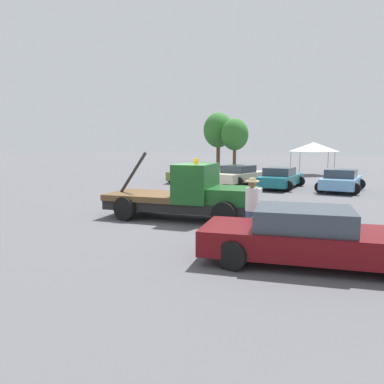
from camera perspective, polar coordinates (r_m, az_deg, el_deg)
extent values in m
plane|color=#545459|center=(14.21, -1.75, -4.07)|extent=(160.00, 160.00, 0.00)
cube|color=black|center=(14.11, -1.76, -1.98)|extent=(5.88, 2.95, 0.35)
cube|color=#19511E|center=(13.48, 6.31, -0.52)|extent=(1.89, 2.05, 0.55)
cube|color=silver|center=(13.33, 9.83, -0.80)|extent=(0.49, 1.86, 0.50)
cube|color=#19511E|center=(13.79, 0.63, 1.45)|extent=(1.62, 2.29, 1.39)
cube|color=brown|center=(14.62, -6.93, -0.57)|extent=(3.17, 2.60, 0.22)
cylinder|color=black|center=(14.77, -8.94, 2.94)|extent=(1.19, 0.35, 1.63)
cylinder|color=orange|center=(13.74, 0.64, 4.75)|extent=(0.18, 0.18, 0.20)
cylinder|color=black|center=(14.53, 6.83, -2.10)|extent=(0.88, 0.26, 0.88)
cylinder|color=black|center=(12.63, 4.96, -3.51)|extent=(0.88, 0.26, 0.88)
cylinder|color=black|center=(15.73, -6.73, -1.38)|extent=(0.88, 0.26, 0.88)
cylinder|color=black|center=(13.99, -10.21, -2.53)|extent=(0.88, 0.26, 0.88)
cube|color=#5B0A0F|center=(9.26, 18.16, -7.26)|extent=(5.55, 3.19, 0.60)
cube|color=#333D47|center=(9.13, 16.66, -3.86)|extent=(2.56, 2.20, 0.50)
cylinder|color=black|center=(10.27, 7.87, -6.65)|extent=(0.68, 0.22, 0.68)
cylinder|color=black|center=(8.51, 6.15, -9.59)|extent=(0.68, 0.22, 0.68)
cylinder|color=#475B84|center=(11.26, 8.54, -4.97)|extent=(0.16, 0.16, 0.85)
cylinder|color=#475B84|center=(11.34, 9.56, -4.91)|extent=(0.16, 0.16, 0.85)
cylinder|color=white|center=(11.16, 9.13, -1.11)|extent=(0.39, 0.39, 0.67)
sphere|color=brown|center=(11.11, 9.18, 1.20)|extent=(0.23, 0.23, 0.23)
torus|color=tan|center=(11.10, 9.19, 1.61)|extent=(0.40, 0.40, 0.06)
cylinder|color=tan|center=(11.09, 9.19, 1.85)|extent=(0.21, 0.21, 0.10)
cube|color=olive|center=(28.07, -0.04, 2.71)|extent=(2.30, 5.03, 0.60)
cube|color=#333D47|center=(27.81, -0.24, 3.80)|extent=(1.80, 2.20, 0.50)
cylinder|color=black|center=(29.94, -0.23, 2.62)|extent=(0.68, 0.22, 0.68)
cylinder|color=black|center=(29.27, 2.85, 2.50)|extent=(0.68, 0.22, 0.68)
cylinder|color=black|center=(26.98, -3.16, 2.08)|extent=(0.68, 0.22, 0.68)
cylinder|color=black|center=(26.23, 0.19, 1.94)|extent=(0.68, 0.22, 0.68)
cube|color=beige|center=(26.34, 7.36, 2.34)|extent=(2.68, 5.08, 0.60)
cube|color=#333D47|center=(26.10, 7.09, 3.51)|extent=(1.99, 2.28, 0.50)
cylinder|color=black|center=(28.23, 7.58, 2.26)|extent=(0.68, 0.22, 0.68)
cylinder|color=black|center=(27.31, 10.80, 2.03)|extent=(0.68, 0.22, 0.68)
cylinder|color=black|center=(25.51, 3.65, 1.78)|extent=(0.68, 0.22, 0.68)
cylinder|color=black|center=(24.50, 7.08, 1.50)|extent=(0.68, 0.22, 0.68)
cube|color=#196670|center=(24.52, 13.30, 1.83)|extent=(2.00, 4.86, 0.60)
cube|color=#333D47|center=(24.24, 13.19, 3.08)|extent=(1.68, 2.07, 0.50)
cylinder|color=black|center=(26.33, 12.38, 1.79)|extent=(0.68, 0.22, 0.68)
cylinder|color=black|center=(25.91, 16.08, 1.59)|extent=(0.68, 0.22, 0.68)
cylinder|color=black|center=(23.22, 10.17, 1.12)|extent=(0.68, 0.22, 0.68)
cylinder|color=black|center=(22.75, 14.34, 0.88)|extent=(0.68, 0.22, 0.68)
cube|color=#669ED1|center=(23.93, 21.76, 1.37)|extent=(1.92, 4.22, 0.60)
cube|color=#333D47|center=(23.68, 21.76, 2.65)|extent=(1.67, 1.79, 0.50)
cylinder|color=black|center=(25.48, 20.20, 1.33)|extent=(0.68, 0.22, 0.68)
cylinder|color=black|center=(25.26, 24.17, 1.09)|extent=(0.68, 0.22, 0.68)
cylinder|color=black|center=(22.68, 19.03, 0.69)|extent=(0.68, 0.22, 0.68)
cylinder|color=black|center=(22.44, 23.48, 0.41)|extent=(0.68, 0.22, 0.68)
cylinder|color=#9E9EA3|center=(34.64, 14.79, 4.21)|extent=(0.07, 0.07, 2.12)
cylinder|color=#9E9EA3|center=(33.93, 20.00, 3.95)|extent=(0.07, 0.07, 2.12)
cylinder|color=#9E9EA3|center=(37.72, 16.09, 4.41)|extent=(0.07, 0.07, 2.12)
cylinder|color=#9E9EA3|center=(37.08, 20.89, 4.17)|extent=(0.07, 0.07, 2.12)
pyramid|color=white|center=(35.77, 18.04, 6.55)|extent=(3.19, 3.19, 0.83)
cylinder|color=brown|center=(45.34, 6.48, 5.04)|extent=(0.41, 0.41, 2.03)
ellipsoid|color=#2D6B28|center=(45.32, 6.54, 8.71)|extent=(3.25, 3.25, 3.77)
cylinder|color=brown|center=(47.85, 4.01, 5.37)|extent=(0.47, 0.47, 2.35)
ellipsoid|color=#2D6B28|center=(47.85, 4.05, 9.39)|extent=(3.75, 3.75, 4.36)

